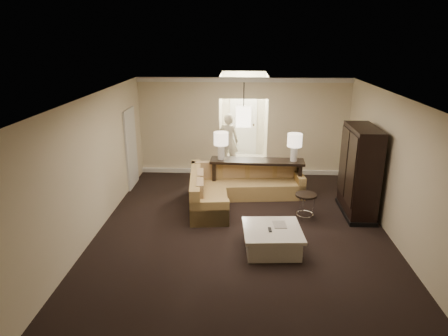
# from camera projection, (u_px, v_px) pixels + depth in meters

# --- Properties ---
(ground) EXTENTS (8.00, 8.00, 0.00)m
(ground) POSITION_uv_depth(u_px,v_px,m) (242.00, 237.00, 8.13)
(ground) COLOR black
(ground) RESTS_ON ground
(wall_back) EXTENTS (6.00, 0.04, 2.80)m
(wall_back) POSITION_uv_depth(u_px,v_px,m) (243.00, 127.00, 11.48)
(wall_back) COLOR beige
(wall_back) RESTS_ON ground
(wall_front) EXTENTS (6.00, 0.04, 2.80)m
(wall_front) POSITION_uv_depth(u_px,v_px,m) (242.00, 304.00, 3.89)
(wall_front) COLOR beige
(wall_front) RESTS_ON ground
(wall_left) EXTENTS (0.04, 8.00, 2.80)m
(wall_left) POSITION_uv_depth(u_px,v_px,m) (90.00, 169.00, 7.82)
(wall_left) COLOR beige
(wall_left) RESTS_ON ground
(wall_right) EXTENTS (0.04, 8.00, 2.80)m
(wall_right) POSITION_uv_depth(u_px,v_px,m) (401.00, 174.00, 7.55)
(wall_right) COLOR beige
(wall_right) RESTS_ON ground
(ceiling) EXTENTS (6.00, 8.00, 0.02)m
(ceiling) POSITION_uv_depth(u_px,v_px,m) (244.00, 99.00, 7.24)
(ceiling) COLOR white
(ceiling) RESTS_ON wall_back
(crown_molding) EXTENTS (6.00, 0.10, 0.12)m
(crown_molding) POSITION_uv_depth(u_px,v_px,m) (244.00, 80.00, 11.01)
(crown_molding) COLOR silver
(crown_molding) RESTS_ON wall_back
(baseboard) EXTENTS (6.00, 0.10, 0.12)m
(baseboard) POSITION_uv_depth(u_px,v_px,m) (243.00, 171.00, 11.85)
(baseboard) COLOR silver
(baseboard) RESTS_ON ground
(side_door) EXTENTS (0.05, 0.90, 2.10)m
(side_door) POSITION_uv_depth(u_px,v_px,m) (131.00, 148.00, 10.58)
(side_door) COLOR silver
(side_door) RESTS_ON ground
(foyer) EXTENTS (1.44, 2.02, 2.80)m
(foyer) POSITION_uv_depth(u_px,v_px,m) (243.00, 121.00, 12.78)
(foyer) COLOR silver
(foyer) RESTS_ON ground
(sectional_sofa) EXTENTS (2.89, 2.42, 0.84)m
(sectional_sofa) POSITION_uv_depth(u_px,v_px,m) (235.00, 188.00, 9.80)
(sectional_sofa) COLOR brown
(sectional_sofa) RESTS_ON ground
(coffee_table) EXTENTS (1.16, 1.16, 0.46)m
(coffee_table) POSITION_uv_depth(u_px,v_px,m) (272.00, 239.00, 7.57)
(coffee_table) COLOR beige
(coffee_table) RESTS_ON ground
(console_table) EXTENTS (2.38, 0.62, 0.91)m
(console_table) POSITION_uv_depth(u_px,v_px,m) (257.00, 174.00, 10.17)
(console_table) COLOR black
(console_table) RESTS_ON ground
(armoire) EXTENTS (0.60, 1.41, 2.03)m
(armoire) POSITION_uv_depth(u_px,v_px,m) (359.00, 173.00, 8.88)
(armoire) COLOR black
(armoire) RESTS_ON ground
(drink_table) EXTENTS (0.47, 0.47, 0.59)m
(drink_table) POSITION_uv_depth(u_px,v_px,m) (306.00, 201.00, 8.80)
(drink_table) COLOR black
(drink_table) RESTS_ON ground
(table_lamp_left) EXTENTS (0.36, 0.36, 0.70)m
(table_lamp_left) POSITION_uv_depth(u_px,v_px,m) (221.00, 141.00, 9.98)
(table_lamp_left) COLOR silver
(table_lamp_left) RESTS_ON console_table
(table_lamp_right) EXTENTS (0.36, 0.36, 0.70)m
(table_lamp_right) POSITION_uv_depth(u_px,v_px,m) (295.00, 143.00, 9.83)
(table_lamp_right) COLOR silver
(table_lamp_right) RESTS_ON console_table
(pendant_light) EXTENTS (0.38, 0.38, 1.09)m
(pendant_light) POSITION_uv_depth(u_px,v_px,m) (244.00, 116.00, 10.07)
(pendant_light) COLOR black
(pendant_light) RESTS_ON ceiling
(person) EXTENTS (0.73, 0.54, 1.89)m
(person) POSITION_uv_depth(u_px,v_px,m) (228.00, 138.00, 12.04)
(person) COLOR beige
(person) RESTS_ON ground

